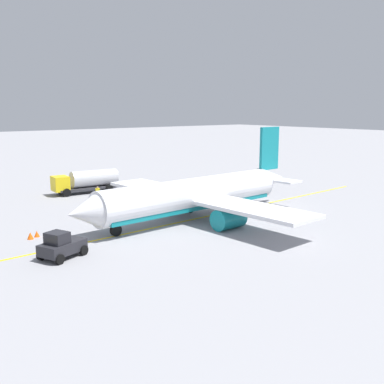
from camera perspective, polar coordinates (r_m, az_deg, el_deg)
name	(u,v)px	position (r m, az deg, el deg)	size (l,w,h in m)	color
ground_plane	(192,220)	(48.67, 0.00, -3.47)	(400.00, 400.00, 0.00)	#939399
airplane	(196,196)	(48.45, 0.46, -0.45)	(29.85, 28.19, 9.46)	white
fuel_tanker	(87,181)	(65.31, -12.97, 1.39)	(10.06, 3.38, 3.15)	#2D2D33
pushback_tug	(61,246)	(37.73, -16.03, -6.47)	(4.08, 3.40, 2.20)	#232328
refueling_worker	(98,193)	(60.41, -11.72, -0.14)	(0.61, 0.50, 1.71)	navy
safety_cone_nose	(30,236)	(44.01, -19.58, -5.18)	(0.58, 0.58, 0.64)	#F2590F
safety_cone_wingtip	(37,234)	(44.60, -18.85, -4.98)	(0.51, 0.51, 0.56)	#F2590F
taxi_line_marking	(192,220)	(48.66, 0.00, -3.47)	(62.72, 0.30, 0.01)	yellow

